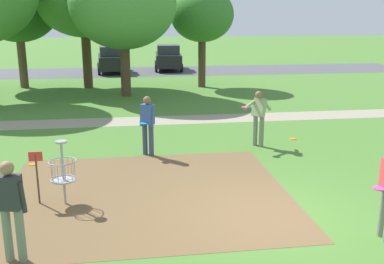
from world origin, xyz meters
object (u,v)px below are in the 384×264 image
Objects in this scene: frisbee_near_basket at (293,139)px; parked_car_leftmost at (112,59)px; disc_golf_basket at (60,170)px; tree_mid_center at (17,8)px; player_waiting_left at (11,206)px; parked_car_center_left at (168,57)px; player_waiting_right at (148,122)px; tree_mid_right at (123,4)px; frisbee_far_left at (32,164)px; player_foreground_watching at (259,115)px; tree_mid_left at (202,15)px.

parked_car_leftmost is at bearing 108.63° from frisbee_near_basket.
disc_golf_basket is 17.63m from tree_mid_center.
tree_mid_center is (-3.82, 18.98, 3.34)m from player_waiting_left.
parked_car_leftmost is 1.00× the size of parked_car_center_left.
parked_car_leftmost reaches higher than player_waiting_left.
player_waiting_left is 1.00× the size of player_waiting_right.
parked_car_center_left reaches higher than frisbee_near_basket.
player_waiting_left is at bearing -100.91° from disc_golf_basket.
tree_mid_right is 1.54× the size of parked_car_center_left.
tree_mid_right is at bearing -84.25° from parked_car_leftmost.
tree_mid_right is (5.62, -3.54, 0.14)m from tree_mid_center.
tree_mid_center reaches higher than player_waiting_right.
parked_car_leftmost is at bearing 89.03° from disc_golf_basket.
tree_mid_right reaches higher than parked_car_center_left.
frisbee_near_basket is 19.81m from parked_car_leftmost.
player_waiting_left is 26.60m from parked_car_center_left.
player_waiting_right is at bearing 7.89° from frisbee_far_left.
disc_golf_basket is at bearing -145.86° from player_foreground_watching.
tree_mid_left reaches higher than frisbee_near_basket.
frisbee_near_basket is at bearing 23.02° from player_foreground_watching.
player_waiting_left is 5.95m from player_waiting_right.
tree_mid_right is at bearing 76.39° from frisbee_far_left.
player_waiting_left is 0.28× the size of tree_mid_center.
player_waiting_left is 19.00m from tree_mid_left.
player_foreground_watching is 6.63m from frisbee_far_left.
disc_golf_basket is at bearing 79.09° from player_waiting_left.
player_waiting_left is at bearing -113.91° from player_waiting_right.
tree_mid_left is at bearing 71.28° from player_waiting_left.
player_waiting_right is (-3.37, -0.44, -0.02)m from player_foreground_watching.
parked_car_leftmost is (0.39, 22.96, 0.17)m from disc_golf_basket.
parked_car_leftmost is (-1.59, 19.77, -0.05)m from player_waiting_right.
tree_mid_center is at bearing 102.49° from frisbee_far_left.
player_foreground_watching is at bearing 34.14° from disc_golf_basket.
tree_mid_left is at bearing 62.16° from frisbee_far_left.
parked_car_center_left is at bearing 97.59° from tree_mid_left.
tree_mid_left reaches higher than frisbee_far_left.
parked_car_leftmost is (-4.96, 19.33, -0.06)m from player_foreground_watching.
tree_mid_left is 0.82× the size of tree_mid_right.
player_waiting_right is 10.61m from tree_mid_right.
tree_mid_center is (-9.84, 1.20, 0.40)m from tree_mid_left.
parked_car_center_left is (2.50, 20.71, -0.05)m from player_waiting_right.
disc_golf_basket reaches higher than frisbee_near_basket.
parked_car_leftmost is at bearing 88.13° from player_waiting_left.
player_waiting_right is 0.26× the size of tree_mid_right.
tree_mid_center reaches higher than frisbee_near_basket.
tree_mid_left is 8.95m from parked_car_center_left.
tree_mid_left is (-1.12, 11.33, 3.90)m from frisbee_near_basket.
player_foreground_watching is at bearing -75.61° from parked_car_leftmost.
player_waiting_right is (1.98, 3.19, 0.21)m from disc_golf_basket.
disc_golf_basket is at bearing -100.61° from parked_car_center_left.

